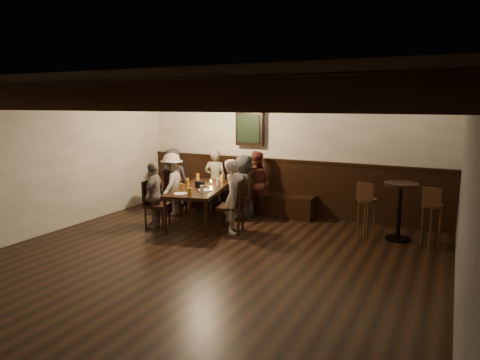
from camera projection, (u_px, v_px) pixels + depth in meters
The scene contains 27 objects.
room at pixel (247, 170), 7.85m from camera, with size 7.00×7.00×7.00m.
dining_table at pixel (201, 190), 8.13m from camera, with size 1.29×2.04×0.71m.
chair_left_near at pixel (174, 201), 8.78m from camera, with size 0.54×0.54×0.96m.
chair_left_far at pixel (157, 213), 7.92m from camera, with size 0.50×0.50×0.89m.
chair_right_near at pixel (242, 205), 8.48m from camera, with size 0.54×0.54×0.96m.
chair_right_far at pixel (232, 216), 7.61m from camera, with size 0.54×0.54×0.97m.
person_bench_left at pixel (173, 179), 9.18m from camera, with size 0.65×0.43×1.34m, color #29292C.
person_bench_centre at pixel (215, 180), 9.14m from camera, with size 0.48×0.32×1.32m, color gray.
person_bench_right at pixel (255, 183), 8.81m from camera, with size 0.64×0.50×1.32m, color brown.
person_left_near at pixel (172, 184), 8.72m from camera, with size 0.83×0.48×1.29m, color gray.
person_left_far at pixel (154, 195), 7.86m from camera, with size 0.72×0.30×1.23m, color gray.
person_right_near at pixel (244, 187), 8.41m from camera, with size 0.63×0.41×1.29m, color #28282B.
person_right_far at pixel (234, 196), 7.54m from camera, with size 0.48×0.31×1.31m, color #BCAF9F.
pint_a at pixel (198, 177), 8.84m from camera, with size 0.07×0.07×0.14m, color #BF7219.
pint_b at pixel (222, 178), 8.68m from camera, with size 0.07×0.07×0.14m, color #BF7219.
pint_c at pixel (187, 182), 8.27m from camera, with size 0.07×0.07×0.14m, color #BF7219.
pint_d at pixel (218, 182), 8.24m from camera, with size 0.07×0.07×0.14m, color silver.
pint_e at pixel (181, 187), 7.72m from camera, with size 0.07×0.07×0.14m, color #BF7219.
pint_f at pixel (202, 189), 7.54m from camera, with size 0.07×0.07×0.14m, color silver.
pint_g at pixel (189, 192), 7.33m from camera, with size 0.07×0.07×0.14m, color #BF7219.
plate_near at pixel (180, 194), 7.48m from camera, with size 0.24×0.24×0.01m, color white.
plate_far at pixel (205, 190), 7.80m from camera, with size 0.24×0.24×0.01m, color white.
condiment_caddy at pixel (200, 184), 8.06m from camera, with size 0.15×0.10×0.12m, color black.
candle at pixel (211, 183), 8.38m from camera, with size 0.05×0.05×0.05m, color beige.
high_top_table at pixel (400, 203), 7.12m from camera, with size 0.55×0.55×0.98m.
bar_stool_left at pixel (366, 218), 7.21m from camera, with size 0.31×0.33×1.00m.
bar_stool_right at pixel (431, 224), 6.81m from camera, with size 0.31×0.33×1.00m.
Camera 1 is at (3.10, -4.77, 2.27)m, focal length 32.00 mm.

